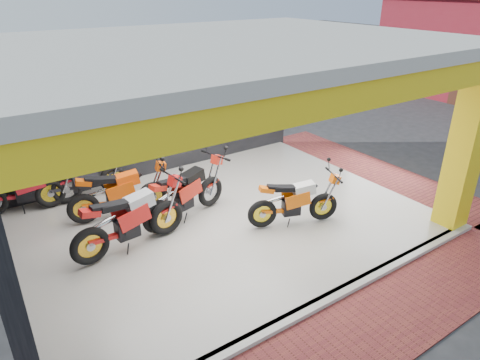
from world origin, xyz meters
The scene contains 16 objects.
ground centered at (0.00, 0.00, 0.00)m, with size 80.00×80.00×0.00m, color #2D2D30.
showroom_floor centered at (0.00, 2.00, 0.05)m, with size 8.00×6.00×0.10m, color silver.
showroom_ceiling centered at (0.00, 2.00, 3.60)m, with size 8.40×6.40×0.20m, color beige.
back_wall centered at (0.00, 5.10, 1.75)m, with size 8.20×0.20×3.50m, color black.
corner_column centered at (3.75, -0.75, 1.75)m, with size 0.50×0.50×3.50m, color yellow.
header_beam_front centered at (0.00, -1.00, 3.30)m, with size 8.40×0.30×0.40m, color yellow.
header_beam_right centered at (4.00, 2.00, 3.30)m, with size 0.30×6.40×0.40m, color yellow.
floor_kerb centered at (0.00, -1.02, 0.05)m, with size 8.00×0.20×0.10m, color silver.
paver_front centered at (0.00, -1.80, 0.01)m, with size 9.00×1.40×0.03m, color brown.
paver_right centered at (4.80, 2.00, 0.01)m, with size 1.40×7.00×0.03m, color brown.
moto_hero centered at (1.65, 0.78, 0.71)m, with size 2.00×0.74×1.22m, color #FF650A, non-canonical shape.
moto_row_a centered at (-1.23, 2.08, 0.82)m, with size 2.35×0.87×1.43m, color red, non-canonical shape.
moto_row_b centered at (0.06, 2.61, 0.79)m, with size 2.25×0.83×1.38m, color red, non-canonical shape.
moto_row_c centered at (-1.06, 3.13, 0.76)m, with size 2.17×0.80×1.33m, color #E75209, non-canonical shape.
moto_row_d centered at (-2.50, 4.50, 0.79)m, with size 2.27×0.84×1.39m, color red, non-canonical shape.
moto_row_e centered at (-1.44, 4.50, 0.75)m, with size 2.14×0.79×1.31m, color black, non-canonical shape.
Camera 1 is at (-4.10, -4.63, 4.58)m, focal length 32.00 mm.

